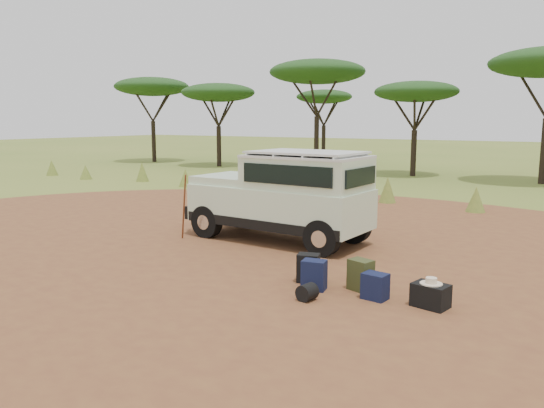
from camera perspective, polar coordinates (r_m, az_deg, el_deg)
The scene contains 13 objects.
ground at distance 11.11m, azimuth -3.29°, elevation -5.78°, with size 140.00×140.00×0.00m, color olive.
dirt_clearing at distance 11.11m, azimuth -3.29°, elevation -5.76°, with size 23.00×23.00×0.01m, color brown.
grass_fringe at distance 18.64m, azimuth 12.52°, elevation 1.29°, with size 36.60×1.60×0.90m.
acacia_treeline at distance 29.17m, azimuth 21.53°, elevation 12.39°, with size 46.70×13.20×6.26m.
safari_vehicle at distance 12.41m, azimuth 1.29°, elevation 0.67°, with size 4.52×1.99×2.15m.
walking_staff at distance 12.70m, azimuth -9.45°, elevation -0.35°, with size 0.04×0.04×1.65m, color brown.
backpack_black at distance 9.41m, azimuth 3.93°, elevation -6.91°, with size 0.38×0.28×0.51m, color black.
backpack_navy at distance 9.01m, azimuth 4.55°, elevation -7.64°, with size 0.39×0.28×0.51m, color #131A3D.
backpack_olive at distance 9.07m, azimuth 9.52°, elevation -7.56°, with size 0.38×0.28×0.53m, color #3D401D.
duffel_navy at distance 8.69m, azimuth 11.03°, elevation -8.70°, with size 0.38×0.29×0.43m, color #131A3D.
hard_case at distance 8.55m, azimuth 16.69°, elevation -9.42°, with size 0.52×0.37×0.37m, color black.
stuff_sack at distance 8.52m, azimuth 3.80°, elevation -9.46°, with size 0.27×0.27×0.27m, color black.
safari_hat at distance 8.49m, azimuth 16.76°, elevation -8.00°, with size 0.34×0.34×0.10m.
Camera 1 is at (6.20, -8.78, 2.83)m, focal length 35.00 mm.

